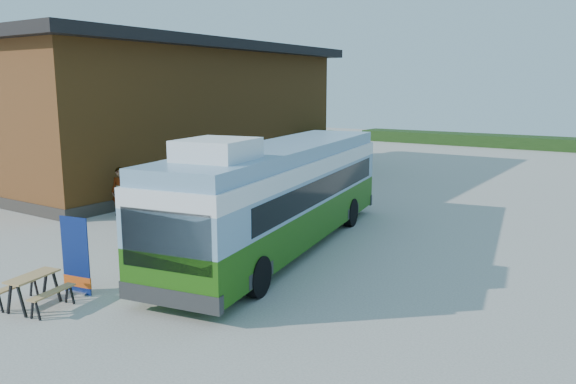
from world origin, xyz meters
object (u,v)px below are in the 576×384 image
Objects in this scene: person_a at (120,191)px; person_b at (259,196)px; slurry_tanker at (325,147)px; bus at (281,192)px; picnic_table at (33,284)px; banner at (76,263)px.

person_a is 1.19× the size of person_b.
slurry_tanker is at bearing 59.78° from person_a.
slurry_tanker is (-8.06, 16.79, -0.55)m from bus.
banner is at bearing 76.18° from picnic_table.
bus reaches higher than person_a.
person_a is at bearing -110.57° from slurry_tanker.
person_a is (-8.06, 0.31, -0.86)m from bus.
slurry_tanker is (-6.09, 22.96, 0.49)m from banner.
person_a is (-6.03, 7.63, 0.39)m from picnic_table.
picnic_table is (-0.06, -1.14, -0.22)m from banner.
banner is 1.17m from picnic_table.
slurry_tanker is at bearing 93.11° from picnic_table.
bus is 7.97× the size of picnic_table.
person_b is 0.28× the size of slurry_tanker.
picnic_table is at bearing -116.06° from bus.
slurry_tanker reaches higher than banner.
banner is 9.62m from person_b.
picnic_table is 24.86m from slurry_tanker.
bus is 6.47× the size of banner.
banner is at bearing -118.27° from bus.
picnic_table is at bearing -81.87° from person_a.
bus reaches higher than slurry_tanker.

